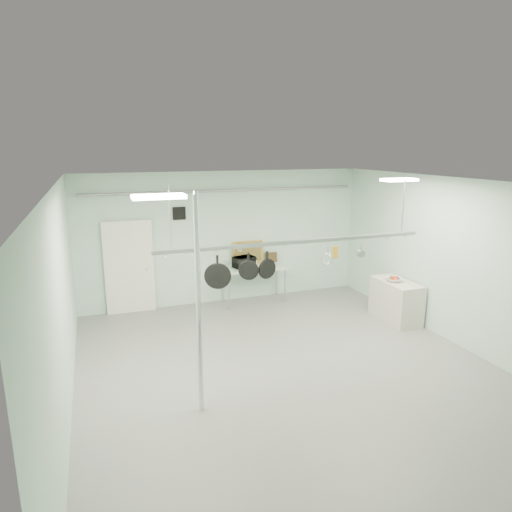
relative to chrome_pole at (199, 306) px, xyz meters
name	(u,v)px	position (x,y,z in m)	size (l,w,h in m)	color
floor	(291,372)	(1.70, 0.60, -1.60)	(8.00, 8.00, 0.00)	gray
ceiling	(294,184)	(1.70, 0.60, 1.59)	(7.00, 8.00, 0.02)	silver
back_wall	(225,238)	(1.70, 4.59, 0.00)	(7.00, 0.02, 3.20)	silver
right_wall	(461,264)	(5.19, 0.60, 0.00)	(0.02, 8.00, 3.20)	silver
door	(129,268)	(-0.60, 4.54, -0.55)	(1.10, 0.10, 2.20)	silver
wall_vent	(179,213)	(0.60, 4.57, 0.65)	(0.30, 0.04, 0.30)	black
conduit_pipe	(225,190)	(1.70, 4.50, 1.15)	(0.07, 0.07, 6.60)	gray
chrome_pole	(199,306)	(0.00, 0.00, 0.00)	(0.08, 0.08, 3.20)	silver
prep_table	(254,270)	(2.30, 4.20, -0.77)	(1.60, 0.70, 0.91)	#9FBBA5
side_cabinet	(396,301)	(4.85, 2.00, -1.15)	(0.60, 1.20, 0.90)	beige
pot_rack	(297,240)	(1.90, 0.90, 0.63)	(4.80, 0.06, 1.00)	#B7B7BC
light_panel_left	(159,197)	(-0.50, -0.20, 1.56)	(0.65, 0.30, 0.05)	white
light_panel_right	(399,180)	(4.10, 1.20, 1.56)	(0.65, 0.30, 0.05)	white
microwave	(244,262)	(2.06, 4.21, -0.56)	(0.49, 0.33, 0.27)	black
coffee_canister	(254,263)	(2.32, 4.20, -0.61)	(0.13, 0.13, 0.18)	white
painting_large	(248,253)	(2.26, 4.50, -0.41)	(0.78, 0.05, 0.58)	#BD8732
painting_small	(271,257)	(2.88, 4.50, -0.57)	(0.30, 0.04, 0.25)	#382813
fruit_bowl	(394,280)	(4.77, 2.01, -0.66)	(0.35, 0.35, 0.09)	silver
skillet_left	(218,272)	(0.52, 0.90, 0.20)	(0.43, 0.06, 0.57)	black
skillet_mid	(248,266)	(1.04, 0.90, 0.26)	(0.33, 0.06, 0.46)	black
skillet_right	(267,265)	(1.37, 0.90, 0.24)	(0.34, 0.06, 0.48)	black
whisk	(328,256)	(2.50, 0.90, 0.31)	(0.21, 0.21, 0.34)	#AFAFB4
grater	(335,252)	(2.64, 0.90, 0.36)	(0.10, 0.02, 0.24)	gold
saucepan	(361,250)	(3.16, 0.90, 0.36)	(0.13, 0.08, 0.24)	silver
fruit_cluster	(394,278)	(4.77, 2.01, -0.62)	(0.24, 0.24, 0.09)	#AA150F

